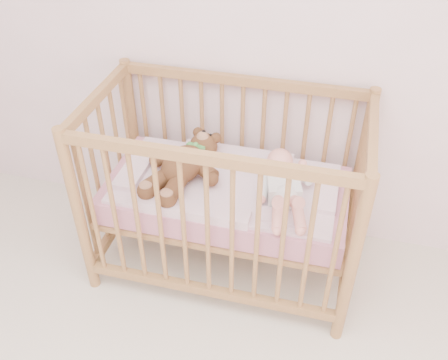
% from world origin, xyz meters
% --- Properties ---
extents(wall_back, '(4.00, 0.02, 2.70)m').
position_xyz_m(wall_back, '(0.00, 2.00, 1.35)').
color(wall_back, white).
rests_on(wall_back, floor).
extents(crib, '(1.36, 0.76, 1.00)m').
position_xyz_m(crib, '(-0.09, 1.60, 0.50)').
color(crib, '#A97E47').
rests_on(crib, floor).
extents(mattress, '(1.22, 0.62, 0.13)m').
position_xyz_m(mattress, '(-0.09, 1.60, 0.49)').
color(mattress, pink).
rests_on(mattress, crib).
extents(blanket, '(1.10, 0.58, 0.06)m').
position_xyz_m(blanket, '(-0.09, 1.60, 0.56)').
color(blanket, pink).
rests_on(blanket, mattress).
extents(baby, '(0.43, 0.65, 0.14)m').
position_xyz_m(baby, '(0.19, 1.58, 0.64)').
color(baby, silver).
rests_on(baby, blanket).
extents(teddy_bear, '(0.55, 0.68, 0.16)m').
position_xyz_m(teddy_bear, '(-0.32, 1.58, 0.65)').
color(teddy_bear, brown).
rests_on(teddy_bear, blanket).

